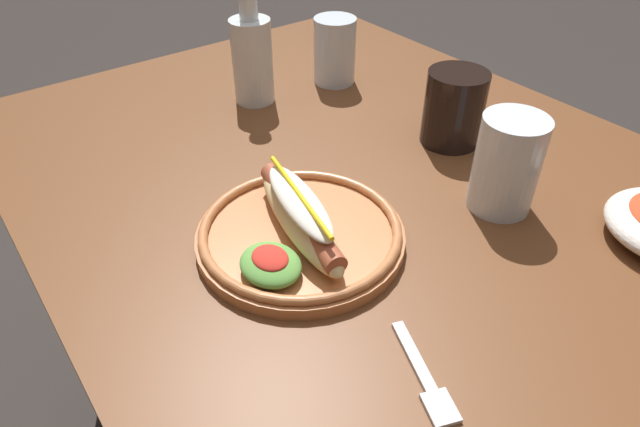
# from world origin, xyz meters

# --- Properties ---
(dining_table) EXTENTS (1.16, 0.87, 0.74)m
(dining_table) POSITION_xyz_m (0.00, 0.00, 0.63)
(dining_table) COLOR brown
(dining_table) RESTS_ON ground_plane
(hot_dog_plate) EXTENTS (0.26, 0.26, 0.08)m
(hot_dog_plate) POSITION_xyz_m (0.07, -0.16, 0.76)
(hot_dog_plate) COLOR #B77042
(hot_dog_plate) RESTS_ON dining_table
(fork) EXTENTS (0.12, 0.06, 0.00)m
(fork) POSITION_xyz_m (0.30, -0.18, 0.74)
(fork) COLOR silver
(fork) RESTS_ON dining_table
(soda_cup) EXTENTS (0.09, 0.09, 0.11)m
(soda_cup) POSITION_xyz_m (0.01, 0.18, 0.80)
(soda_cup) COLOR black
(soda_cup) RESTS_ON dining_table
(water_cup) EXTENTS (0.08, 0.08, 0.12)m
(water_cup) POSITION_xyz_m (-0.27, 0.17, 0.80)
(water_cup) COLOR silver
(water_cup) RESTS_ON dining_table
(extra_cup) EXTENTS (0.08, 0.08, 0.13)m
(extra_cup) POSITION_xyz_m (0.17, 0.10, 0.80)
(extra_cup) COLOR silver
(extra_cup) RESTS_ON dining_table
(glass_bottle) EXTENTS (0.07, 0.07, 0.23)m
(glass_bottle) POSITION_xyz_m (-0.30, 0.01, 0.82)
(glass_bottle) COLOR silver
(glass_bottle) RESTS_ON dining_table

